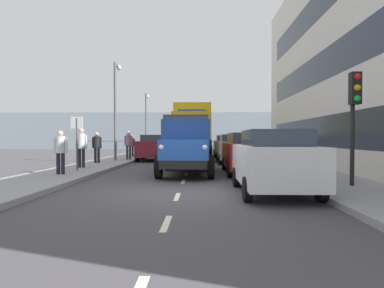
{
  "coord_description": "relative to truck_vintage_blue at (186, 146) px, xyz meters",
  "views": [
    {
      "loc": [
        -0.61,
        8.92,
        1.5
      ],
      "look_at": [
        -0.03,
        -12.02,
        1.12
      ],
      "focal_mm": 30.25,
      "sensor_mm": 36.0,
      "label": 1
    }
  ],
  "objects": [
    {
      "name": "pedestrian_with_bag",
      "position": [
        4.53,
        -10.44,
        -0.11
      ],
      "size": [
        0.53,
        0.34,
        1.57
      ],
      "color": "black",
      "rests_on": "sidewalk_right"
    },
    {
      "name": "car_white_kerbside_near",
      "position": [
        -2.55,
        4.46,
        -0.28
      ],
      "size": [
        1.9,
        3.83,
        1.72
      ],
      "color": "white",
      "rests_on": "ground_plane"
    },
    {
      "name": "car_grey_kerbside_3",
      "position": [
        -2.55,
        -12.58,
        -0.28
      ],
      "size": [
        1.85,
        4.24,
        1.72
      ],
      "color": "slate",
      "rests_on": "ground_plane"
    },
    {
      "name": "street_sign",
      "position": [
        4.57,
        -0.12,
        0.5
      ],
      "size": [
        0.5,
        0.07,
        2.25
      ],
      "color": "#4C4C4C",
      "rests_on": "sidewalk_right"
    },
    {
      "name": "traffic_light_near",
      "position": [
        -4.92,
        3.98,
        1.29
      ],
      "size": [
        0.28,
        0.41,
        3.2
      ],
      "color": "black",
      "rests_on": "sidewalk_left"
    },
    {
      "name": "car_black_6_oppositeside_2",
      "position": [
        2.57,
        -21.09,
        -0.28
      ],
      "size": [
        1.84,
        3.92,
        1.72
      ],
      "color": "black",
      "rests_on": "ground_plane"
    },
    {
      "name": "pedestrian_couple_b",
      "position": [
        4.03,
        -7.26,
        0.04
      ],
      "size": [
        0.53,
        0.34,
        1.81
      ],
      "color": "#383342",
      "rests_on": "sidewalk_right"
    },
    {
      "name": "truck_vintage_blue",
      "position": [
        0.0,
        0.0,
        0.0
      ],
      "size": [
        2.17,
        5.64,
        2.43
      ],
      "color": "black",
      "rests_on": "ground_plane"
    },
    {
      "name": "sidewalk_left",
      "position": [
        -4.82,
        -7.73,
        -1.1
      ],
      "size": [
        2.64,
        40.06,
        0.15
      ],
      "primitive_type": "cube",
      "color": "gray",
      "rests_on": "ground_plane"
    },
    {
      "name": "car_black_oppositeside_1",
      "position": [
        2.57,
        -14.11,
        -0.28
      ],
      "size": [
        1.9,
        4.59,
        1.72
      ],
      "color": "black",
      "rests_on": "ground_plane"
    },
    {
      "name": "lamp_post_promenade",
      "position": [
        4.67,
        -6.66,
        2.59
      ],
      "size": [
        0.32,
        1.14,
        6.02
      ],
      "color": "#59595B",
      "rests_on": "sidewalk_right"
    },
    {
      "name": "car_red_kerbside_1",
      "position": [
        -2.55,
        -0.54,
        -0.28
      ],
      "size": [
        1.89,
        4.58,
        1.72
      ],
      "color": "#B21E1E",
      "rests_on": "ground_plane"
    },
    {
      "name": "lorry_cargo_yellow",
      "position": [
        -0.02,
        -9.96,
        0.9
      ],
      "size": [
        2.58,
        8.2,
        3.87
      ],
      "color": "gold",
      "rests_on": "ground_plane"
    },
    {
      "name": "pedestrian_strolling",
      "position": [
        5.13,
        -4.38,
        -0.04
      ],
      "size": [
        0.53,
        0.34,
        1.68
      ],
      "color": "black",
      "rests_on": "sidewalk_right"
    },
    {
      "name": "sea_horizon",
      "position": [
        0.01,
        -30.76,
        1.32
      ],
      "size": [
        80.0,
        0.8,
        5.0
      ],
      "primitive_type": "cube",
      "color": "#84939E",
      "rests_on": "ground_plane"
    },
    {
      "name": "seawall_railing",
      "position": [
        0.01,
        -27.16,
        -0.26
      ],
      "size": [
        28.08,
        0.08,
        1.2
      ],
      "color": "#4C5156",
      "rests_on": "ground_plane"
    },
    {
      "name": "road_centreline_markings",
      "position": [
        0.01,
        -6.81,
        -1.17
      ],
      "size": [
        0.12,
        34.99,
        0.01
      ],
      "color": "silver",
      "rests_on": "ground_plane"
    },
    {
      "name": "sidewalk_right",
      "position": [
        4.83,
        -7.73,
        -1.1
      ],
      "size": [
        2.64,
        40.06,
        0.15
      ],
      "primitive_type": "cube",
      "color": "gray",
      "rests_on": "ground_plane"
    },
    {
      "name": "lamp_post_far",
      "position": [
        4.75,
        -18.33,
        2.42
      ],
      "size": [
        0.32,
        1.14,
        5.71
      ],
      "color": "#59595B",
      "rests_on": "sidewalk_right"
    },
    {
      "name": "car_silver_kerbside_2",
      "position": [
        -2.55,
        -6.3,
        -0.28
      ],
      "size": [
        1.9,
        4.39,
        1.72
      ],
      "color": "#B7BABF",
      "rests_on": "ground_plane"
    },
    {
      "name": "car_maroon_oppositeside_0",
      "position": [
        2.57,
        -8.41,
        -0.28
      ],
      "size": [
        1.93,
        4.02,
        1.72
      ],
      "color": "maroon",
      "rests_on": "ground_plane"
    },
    {
      "name": "ground_plane",
      "position": [
        0.01,
        -7.73,
        -1.18
      ],
      "size": [
        80.0,
        80.0,
        0.0
      ],
      "primitive_type": "plane",
      "color": "#423F44"
    },
    {
      "name": "pedestrian_in_dark_coat",
      "position": [
        4.68,
        1.24,
        -0.07
      ],
      "size": [
        0.53,
        0.34,
        1.64
      ],
      "color": "black",
      "rests_on": "sidewalk_right"
    },
    {
      "name": "pedestrian_couple_a",
      "position": [
        4.91,
        -1.51,
        0.04
      ],
      "size": [
        0.53,
        0.34,
        1.81
      ],
      "color": "black",
      "rests_on": "sidewalk_right"
    }
  ]
}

